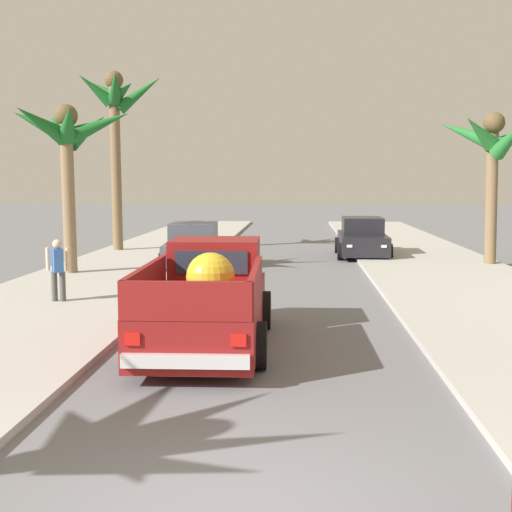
{
  "coord_description": "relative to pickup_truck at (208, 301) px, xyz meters",
  "views": [
    {
      "loc": [
        0.55,
        -5.51,
        2.96
      ],
      "look_at": [
        -0.43,
        10.19,
        1.2
      ],
      "focal_mm": 47.32,
      "sensor_mm": 36.0,
      "label": 1
    }
  ],
  "objects": [
    {
      "name": "curb_right",
      "position": [
        5.18,
        5.57,
        -0.75
      ],
      "size": [
        0.16,
        60.0,
        0.1
      ],
      "primitive_type": "cube",
      "color": "silver",
      "rests_on": "ground"
    },
    {
      "name": "sidewalk_left",
      "position": [
        -4.14,
        5.57,
        -0.74
      ],
      "size": [
        4.95,
        60.0,
        0.12
      ],
      "primitive_type": "cube",
      "color": "#B2AFA8",
      "rests_on": "ground"
    },
    {
      "name": "car_left_mid",
      "position": [
        -1.95,
        10.96,
        -0.09
      ],
      "size": [
        2.2,
        4.33,
        1.54
      ],
      "color": "#474C56",
      "rests_on": "ground"
    },
    {
      "name": "palm_tree_right_mid",
      "position": [
        -5.42,
        8.4,
        3.5
      ],
      "size": [
        3.74,
        3.58,
        5.28
      ],
      "color": "#846B4C",
      "rests_on": "ground"
    },
    {
      "name": "curb_left",
      "position": [
        -3.07,
        5.57,
        -0.75
      ],
      "size": [
        0.16,
        60.0,
        0.1
      ],
      "primitive_type": "cube",
      "color": "silver",
      "rests_on": "ground"
    },
    {
      "name": "palm_tree_left_fore",
      "position": [
        8.31,
        11.84,
        3.4
      ],
      "size": [
        3.94,
        3.76,
        5.29
      ],
      "color": "brown",
      "rests_on": "ground"
    },
    {
      "name": "sidewalk_right",
      "position": [
        6.26,
        5.57,
        -0.74
      ],
      "size": [
        4.95,
        60.0,
        0.12
      ],
      "primitive_type": "cube",
      "color": "#B2AFA8",
      "rests_on": "ground"
    },
    {
      "name": "car_right_near",
      "position": [
        4.14,
        14.59,
        -0.09
      ],
      "size": [
        2.08,
        4.29,
        1.54
      ],
      "color": "black",
      "rests_on": "ground"
    },
    {
      "name": "pickup_truck",
      "position": [
        0.0,
        0.0,
        0.0
      ],
      "size": [
        2.29,
        5.24,
        1.8
      ],
      "color": "maroon",
      "rests_on": "ground"
    },
    {
      "name": "pedestrian",
      "position": [
        -4.04,
        3.51,
        0.12
      ],
      "size": [
        0.57,
        0.44,
        1.59
      ],
      "color": "#4C4C4C",
      "rests_on": "ground"
    },
    {
      "name": "palm_tree_left_mid",
      "position": [
        -5.79,
        15.43,
        5.0
      ],
      "size": [
        3.68,
        3.38,
        7.37
      ],
      "color": "brown",
      "rests_on": "ground"
    }
  ]
}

